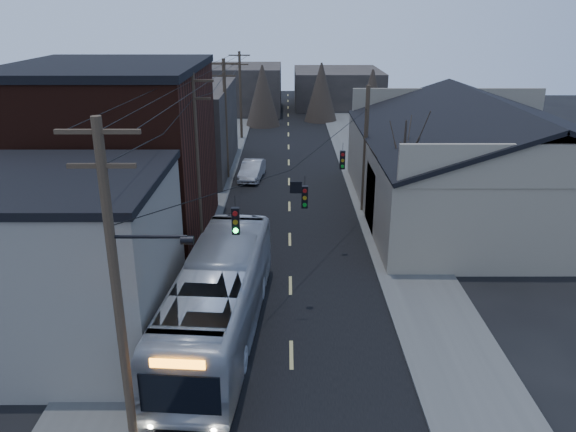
# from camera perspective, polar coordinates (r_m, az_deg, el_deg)

# --- Properties ---
(road_surface) EXTENTS (9.00, 110.00, 0.02)m
(road_surface) POSITION_cam_1_polar(r_m,az_deg,el_deg) (43.16, 0.12, 2.74)
(road_surface) COLOR black
(road_surface) RESTS_ON ground
(sidewalk_left) EXTENTS (4.00, 110.00, 0.12)m
(sidewalk_left) POSITION_cam_1_polar(r_m,az_deg,el_deg) (43.60, -8.47, 2.77)
(sidewalk_left) COLOR #474744
(sidewalk_left) RESTS_ON ground
(sidewalk_right) EXTENTS (4.00, 110.00, 0.12)m
(sidewalk_right) POSITION_cam_1_polar(r_m,az_deg,el_deg) (43.66, 8.69, 2.78)
(sidewalk_right) COLOR #474744
(sidewalk_right) RESTS_ON ground
(building_clapboard) EXTENTS (8.00, 8.00, 7.00)m
(building_clapboard) POSITION_cam_1_polar(r_m,az_deg,el_deg) (23.97, -21.79, -4.69)
(building_clapboard) COLOR #6B6459
(building_clapboard) RESTS_ON ground
(building_brick) EXTENTS (10.00, 12.00, 10.00)m
(building_brick) POSITION_cam_1_polar(r_m,az_deg,el_deg) (33.63, -17.19, 5.57)
(building_brick) COLOR black
(building_brick) RESTS_ON ground
(building_left_far) EXTENTS (9.00, 14.00, 7.00)m
(building_left_far) POSITION_cam_1_polar(r_m,az_deg,el_deg) (48.99, -11.22, 8.70)
(building_left_far) COLOR #2D2824
(building_left_far) RESTS_ON ground
(warehouse) EXTENTS (16.16, 20.60, 7.73)m
(warehouse) POSITION_cam_1_polar(r_m,az_deg,el_deg) (39.84, 19.25, 4.11)
(warehouse) COLOR gray
(warehouse) RESTS_ON ground
(building_far_left) EXTENTS (10.00, 12.00, 6.00)m
(building_far_left) POSITION_cam_1_polar(r_m,az_deg,el_deg) (77.02, -4.57, 12.76)
(building_far_left) COLOR #2D2824
(building_far_left) RESTS_ON ground
(building_far_right) EXTENTS (12.00, 14.00, 5.00)m
(building_far_right) POSITION_cam_1_polar(r_m,az_deg,el_deg) (82.14, 5.01, 12.86)
(building_far_right) COLOR #2D2824
(building_far_right) RESTS_ON ground
(bare_tree) EXTENTS (0.40, 0.40, 7.20)m
(bare_tree) POSITION_cam_1_polar(r_m,az_deg,el_deg) (33.22, 11.49, 3.39)
(bare_tree) COLOR black
(bare_tree) RESTS_ON ground
(utility_lines) EXTENTS (11.24, 45.28, 10.50)m
(utility_lines) POSITION_cam_1_polar(r_m,az_deg,el_deg) (36.32, -4.80, 7.38)
(utility_lines) COLOR #382B1E
(utility_lines) RESTS_ON ground
(bus) EXTENTS (3.97, 12.90, 3.54)m
(bus) POSITION_cam_1_polar(r_m,az_deg,el_deg) (23.66, -7.04, -8.30)
(bus) COLOR #A2A6AE
(bus) RESTS_ON ground
(parked_car) EXTENTS (2.10, 4.70, 1.50)m
(parked_car) POSITION_cam_1_polar(r_m,az_deg,el_deg) (45.72, -3.67, 4.68)
(parked_car) COLOR #A4A5AB
(parked_car) RESTS_ON ground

